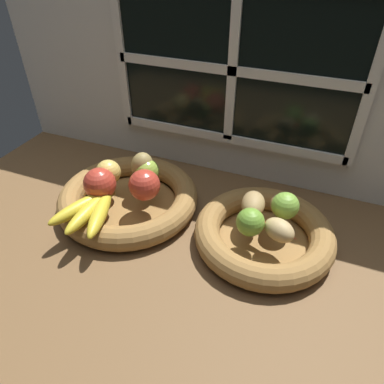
# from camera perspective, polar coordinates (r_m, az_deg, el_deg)

# --- Properties ---
(ground_plane) EXTENTS (1.40, 0.90, 0.03)m
(ground_plane) POSITION_cam_1_polar(r_m,az_deg,el_deg) (0.88, -0.09, -7.18)
(ground_plane) COLOR brown
(back_wall) EXTENTS (1.40, 0.05, 0.55)m
(back_wall) POSITION_cam_1_polar(r_m,az_deg,el_deg) (0.96, 6.86, 17.58)
(back_wall) COLOR silver
(back_wall) RESTS_ON ground_plane
(fruit_bowl_left) EXTENTS (0.36, 0.36, 0.06)m
(fruit_bowl_left) POSITION_cam_1_polar(r_m,az_deg,el_deg) (0.94, -10.23, -1.02)
(fruit_bowl_left) COLOR olive
(fruit_bowl_left) RESTS_ON ground_plane
(fruit_bowl_right) EXTENTS (0.32, 0.32, 0.06)m
(fruit_bowl_right) POSITION_cam_1_polar(r_m,az_deg,el_deg) (0.84, 11.54, -6.68)
(fruit_bowl_right) COLOR olive
(fruit_bowl_right) RESTS_ON ground_plane
(apple_golden_left) EXTENTS (0.06, 0.06, 0.06)m
(apple_golden_left) POSITION_cam_1_polar(r_m,az_deg,el_deg) (0.93, -13.40, 3.15)
(apple_golden_left) COLOR #DBB756
(apple_golden_left) RESTS_ON fruit_bowl_left
(apple_red_right) EXTENTS (0.08, 0.08, 0.08)m
(apple_red_right) POSITION_cam_1_polar(r_m,az_deg,el_deg) (0.86, -7.72, 1.14)
(apple_red_right) COLOR #B73828
(apple_red_right) RESTS_ON fruit_bowl_left
(apple_red_front) EXTENTS (0.08, 0.08, 0.08)m
(apple_red_front) POSITION_cam_1_polar(r_m,az_deg,el_deg) (0.88, -14.71, 1.30)
(apple_red_front) COLOR #B73828
(apple_red_front) RESTS_ON fruit_bowl_left
(apple_green_back) EXTENTS (0.07, 0.07, 0.07)m
(apple_green_back) POSITION_cam_1_polar(r_m,az_deg,el_deg) (0.92, -7.36, 3.37)
(apple_green_back) COLOR #8CAD3D
(apple_green_back) RESTS_ON fruit_bowl_left
(pear_brown) EXTENTS (0.08, 0.08, 0.08)m
(pear_brown) POSITION_cam_1_polar(r_m,az_deg,el_deg) (0.92, -7.95, 4.08)
(pear_brown) COLOR olive
(pear_brown) RESTS_ON fruit_bowl_left
(banana_bunch_front) EXTENTS (0.14, 0.18, 0.03)m
(banana_bunch_front) POSITION_cam_1_polar(r_m,az_deg,el_deg) (0.84, -16.12, -2.75)
(banana_bunch_front) COLOR gold
(banana_bunch_front) RESTS_ON fruit_bowl_left
(potato_back) EXTENTS (0.07, 0.08, 0.05)m
(potato_back) POSITION_cam_1_polar(r_m,az_deg,el_deg) (0.84, 14.12, -2.19)
(potato_back) COLOR #A38451
(potato_back) RESTS_ON fruit_bowl_right
(potato_oblong) EXTENTS (0.07, 0.09, 0.05)m
(potato_oblong) POSITION_cam_1_polar(r_m,az_deg,el_deg) (0.83, 9.87, -1.91)
(potato_oblong) COLOR #A38451
(potato_oblong) RESTS_ON fruit_bowl_right
(potato_small) EXTENTS (0.08, 0.08, 0.05)m
(potato_small) POSITION_cam_1_polar(r_m,az_deg,el_deg) (0.77, 13.95, -5.99)
(potato_small) COLOR tan
(potato_small) RESTS_ON fruit_bowl_right
(lime_near) EXTENTS (0.06, 0.06, 0.06)m
(lime_near) POSITION_cam_1_polar(r_m,az_deg,el_deg) (0.77, 9.42, -4.83)
(lime_near) COLOR #6B9E33
(lime_near) RESTS_ON fruit_bowl_right
(lime_far) EXTENTS (0.06, 0.06, 0.06)m
(lime_far) POSITION_cam_1_polar(r_m,az_deg,el_deg) (0.83, 14.87, -2.16)
(lime_far) COLOR #7AAD3D
(lime_far) RESTS_ON fruit_bowl_right
(chili_pepper) EXTENTS (0.11, 0.05, 0.02)m
(chili_pepper) POSITION_cam_1_polar(r_m,az_deg,el_deg) (0.79, 12.92, -5.76)
(chili_pepper) COLOR red
(chili_pepper) RESTS_ON fruit_bowl_right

